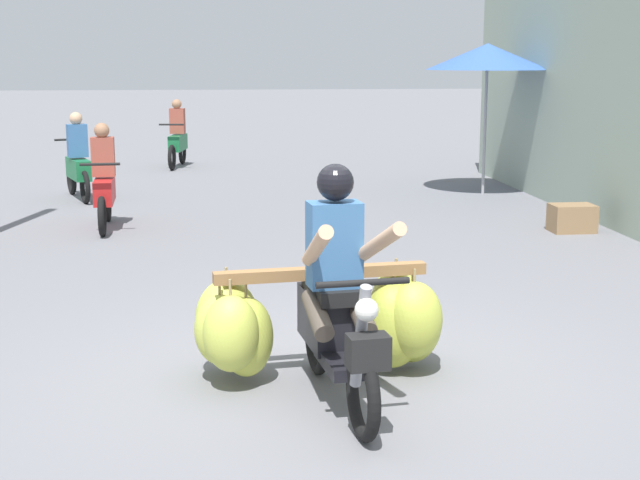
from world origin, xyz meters
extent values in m
plane|color=slate|center=(0.00, 0.00, 0.00)|extent=(120.00, 120.00, 0.00)
torus|color=black|center=(0.12, -1.04, 0.28)|extent=(0.14, 0.57, 0.56)
torus|color=black|center=(-0.01, 0.15, 0.28)|extent=(0.14, 0.57, 0.56)
cube|color=black|center=(0.07, -0.54, 0.32)|extent=(0.30, 0.58, 0.08)
cube|color=black|center=(0.02, -0.15, 0.50)|extent=(0.35, 0.67, 0.36)
cube|color=black|center=(0.03, -0.22, 0.72)|extent=(0.33, 0.63, 0.10)
cylinder|color=gray|center=(0.12, -0.98, 0.62)|extent=(0.10, 0.29, 0.69)
cylinder|color=black|center=(0.12, -1.02, 0.96)|extent=(0.56, 0.10, 0.04)
sphere|color=silver|center=(0.13, -1.10, 0.82)|extent=(0.14, 0.14, 0.14)
cube|color=black|center=(0.14, -1.14, 0.58)|extent=(0.26, 0.19, 0.20)
cube|color=black|center=(0.12, -1.04, 0.58)|extent=(0.13, 0.29, 0.04)
cube|color=olive|center=(0.00, 0.00, 0.78)|extent=(1.50, 0.27, 0.08)
cube|color=olive|center=(-0.02, 0.18, 0.75)|extent=(1.35, 0.23, 0.06)
ellipsoid|color=#BEC84E|center=(-0.70, 0.02, 0.39)|extent=(0.37, 0.34, 0.50)
cylinder|color=#998459|center=(-0.70, 0.02, 0.70)|extent=(0.02, 0.02, 0.18)
ellipsoid|color=#B9C349|center=(-0.53, -0.04, 0.35)|extent=(0.48, 0.46, 0.56)
cylinder|color=#998459|center=(-0.53, -0.04, 0.70)|extent=(0.02, 0.02, 0.19)
ellipsoid|color=#B5BF44|center=(0.66, 0.00, 0.42)|extent=(0.49, 0.46, 0.55)
cylinder|color=#998459|center=(0.66, 0.00, 0.73)|extent=(0.02, 0.02, 0.12)
ellipsoid|color=#BDC84D|center=(-0.63, -0.15, 0.41)|extent=(0.41, 0.38, 0.53)
cylinder|color=#998459|center=(-0.63, -0.15, 0.72)|extent=(0.02, 0.02, 0.14)
ellipsoid|color=#BBC54A|center=(0.60, 0.35, 0.43)|extent=(0.40, 0.36, 0.58)
cylinder|color=#998459|center=(0.60, 0.35, 0.74)|extent=(0.02, 0.02, 0.10)
ellipsoid|color=#BDC74D|center=(-0.65, 0.21, 0.40)|extent=(0.55, 0.51, 0.60)
cylinder|color=#998459|center=(-0.65, 0.21, 0.73)|extent=(0.02, 0.02, 0.12)
ellipsoid|color=#B8C348|center=(0.69, 0.18, 0.34)|extent=(0.52, 0.49, 0.59)
cylinder|color=#998459|center=(0.69, 0.18, 0.70)|extent=(0.02, 0.02, 0.19)
ellipsoid|color=#B0BA40|center=(0.53, 0.08, 0.37)|extent=(0.59, 0.56, 0.64)
cylinder|color=#998459|center=(0.53, 0.08, 0.72)|extent=(0.02, 0.02, 0.13)
cube|color=#386699|center=(0.04, -0.34, 1.05)|extent=(0.36, 0.26, 0.56)
sphere|color=black|center=(0.05, -0.36, 1.46)|extent=(0.24, 0.24, 0.24)
cylinder|color=tan|center=(0.28, -0.66, 1.11)|extent=(0.22, 0.72, 0.39)
cylinder|color=tan|center=(-0.11, -0.70, 1.11)|extent=(0.12, 0.72, 0.39)
cylinder|color=#4C4238|center=(0.20, -0.45, 0.62)|extent=(0.18, 0.45, 0.27)
cylinder|color=#4C4238|center=(-0.08, -0.48, 0.62)|extent=(0.18, 0.45, 0.27)
torus|color=black|center=(-1.57, 12.47, 0.26)|extent=(0.16, 0.53, 0.52)
torus|color=black|center=(-1.39, 13.55, 0.26)|extent=(0.16, 0.53, 0.52)
cube|color=#196638|center=(-1.47, 13.11, 0.50)|extent=(0.38, 0.93, 0.32)
cylinder|color=black|center=(-1.56, 12.52, 0.92)|extent=(0.50, 0.12, 0.04)
cube|color=#994738|center=(-1.46, 13.13, 0.95)|extent=(0.33, 0.25, 0.52)
sphere|color=#9E7051|center=(-1.47, 13.11, 1.30)|extent=(0.20, 0.20, 0.20)
torus|color=black|center=(-2.15, 5.55, 0.26)|extent=(0.11, 0.52, 0.52)
torus|color=black|center=(-2.21, 6.65, 0.26)|extent=(0.11, 0.52, 0.52)
cube|color=red|center=(-2.19, 6.20, 0.50)|extent=(0.28, 0.91, 0.32)
cylinder|color=black|center=(-2.16, 5.60, 0.92)|extent=(0.50, 0.06, 0.04)
cube|color=#994738|center=(-2.19, 6.22, 0.95)|extent=(0.31, 0.21, 0.52)
sphere|color=#9E7051|center=(-2.19, 6.20, 1.30)|extent=(0.20, 0.20, 0.20)
torus|color=black|center=(-3.09, 9.33, 0.26)|extent=(0.25, 0.52, 0.52)
torus|color=black|center=(-2.73, 8.29, 0.26)|extent=(0.25, 0.52, 0.52)
cube|color=#196638|center=(-2.88, 8.71, 0.50)|extent=(0.52, 0.93, 0.32)
cylinder|color=black|center=(-3.07, 9.28, 0.92)|extent=(0.48, 0.20, 0.04)
cube|color=#386699|center=(-2.87, 8.69, 0.95)|extent=(0.35, 0.29, 0.52)
sphere|color=tan|center=(-2.88, 8.71, 1.30)|extent=(0.20, 0.20, 0.20)
cylinder|color=#99999E|center=(3.75, 8.59, 1.07)|extent=(0.05, 0.05, 2.15)
cone|color=#3860B2|center=(3.75, 8.59, 2.26)|extent=(2.01, 2.01, 0.42)
cube|color=olive|center=(3.92, 5.17, 0.18)|extent=(0.56, 0.40, 0.36)
camera|label=1|loc=(-0.72, -6.06, 2.24)|focal=50.94mm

